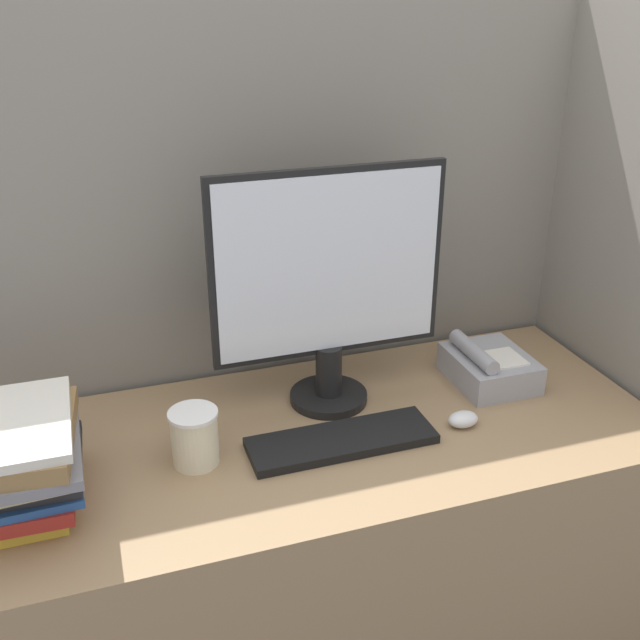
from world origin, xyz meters
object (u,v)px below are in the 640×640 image
object	(u,v)px
desk_telephone	(488,367)
book_stack	(16,461)
keyboard	(342,440)
coffee_cup	(195,437)
monitor	(329,287)
mouse	(463,419)

from	to	relation	value
desk_telephone	book_stack	bearing A→B (deg)	-172.23
book_stack	desk_telephone	bearing A→B (deg)	7.77
keyboard	book_stack	xyz separation A→B (m)	(-0.63, -0.00, 0.09)
keyboard	desk_telephone	xyz separation A→B (m)	(0.43, 0.14, 0.03)
keyboard	coffee_cup	xyz separation A→B (m)	(-0.30, 0.04, 0.05)
keyboard	coffee_cup	size ratio (longest dim) A/B	3.35
coffee_cup	desk_telephone	size ratio (longest dim) A/B	0.57
monitor	desk_telephone	world-z (taller)	monitor
desk_telephone	coffee_cup	bearing A→B (deg)	-171.90
keyboard	mouse	xyz separation A→B (m)	(0.28, -0.02, 0.01)
monitor	mouse	bearing A→B (deg)	-39.50
monitor	coffee_cup	size ratio (longest dim) A/B	4.60
keyboard	coffee_cup	world-z (taller)	coffee_cup
book_stack	desk_telephone	xyz separation A→B (m)	(1.06, 0.14, -0.06)
book_stack	mouse	bearing A→B (deg)	-0.86
keyboard	book_stack	distance (m)	0.64
mouse	coffee_cup	world-z (taller)	coffee_cup
monitor	coffee_cup	distance (m)	0.43
mouse	book_stack	xyz separation A→B (m)	(-0.91, 0.01, 0.09)
mouse	coffee_cup	xyz separation A→B (m)	(-0.58, 0.05, 0.04)
monitor	coffee_cup	bearing A→B (deg)	-156.35
monitor	desk_telephone	distance (m)	0.47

